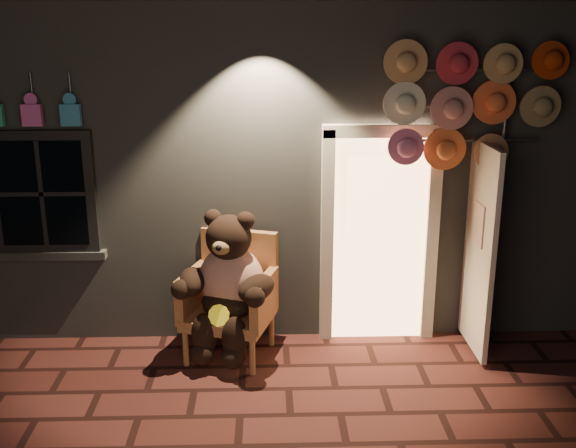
{
  "coord_description": "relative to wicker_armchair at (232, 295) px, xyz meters",
  "views": [
    {
      "loc": [
        0.24,
        -4.87,
        3.11
      ],
      "look_at": [
        0.43,
        1.0,
        1.35
      ],
      "focal_mm": 42.0,
      "sensor_mm": 36.0,
      "label": 1
    }
  ],
  "objects": [
    {
      "name": "shop_building",
      "position": [
        0.11,
        2.82,
        1.15
      ],
      "size": [
        7.3,
        5.95,
        3.51
      ],
      "color": "slate",
      "rests_on": "ground"
    },
    {
      "name": "teddy_bear",
      "position": [
        -0.03,
        -0.15,
        0.17
      ],
      "size": [
        0.96,
        0.88,
        1.39
      ],
      "rotation": [
        0.0,
        0.0,
        -0.3
      ],
      "color": "red",
      "rests_on": "ground"
    },
    {
      "name": "hat_rack",
      "position": [
        2.21,
        0.11,
        1.79
      ],
      "size": [
        1.66,
        0.22,
        2.94
      ],
      "color": "#59595E",
      "rests_on": "ground"
    },
    {
      "name": "ground",
      "position": [
        0.1,
        -1.17,
        -0.59
      ],
      "size": [
        60.0,
        60.0,
        0.0
      ],
      "primitive_type": "plane",
      "color": "#4F231E",
      "rests_on": "ground"
    },
    {
      "name": "wicker_armchair",
      "position": [
        0.0,
        0.0,
        0.0
      ],
      "size": [
        0.97,
        0.93,
        1.18
      ],
      "rotation": [
        0.0,
        0.0,
        -0.3
      ],
      "color": "#AD7A43",
      "rests_on": "ground"
    }
  ]
}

